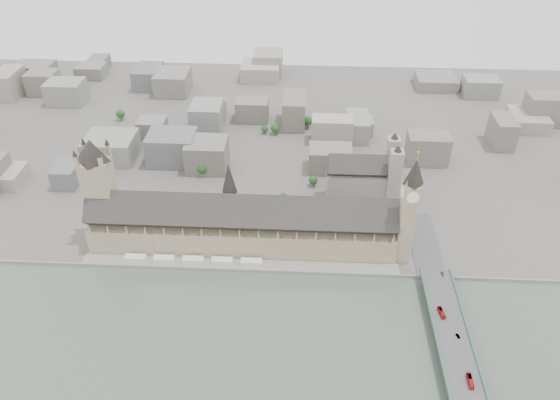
{
  "coord_description": "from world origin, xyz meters",
  "views": [
    {
      "loc": [
        52.67,
        -352.29,
        314.4
      ],
      "look_at": [
        31.83,
        40.97,
        35.44
      ],
      "focal_mm": 35.0,
      "sensor_mm": 36.0,
      "label": 1
    }
  ],
  "objects_px": {
    "palace_of_westminster": "(242,225)",
    "car_silver": "(458,336)",
    "westminster_abbey": "(364,179)",
    "car_approach": "(443,274)",
    "red_bus_north": "(442,313)",
    "elizabeth_tower": "(410,205)",
    "westminster_bridge": "(452,344)",
    "victoria_tower": "(99,186)",
    "red_bus_south": "(470,381)"
  },
  "relations": [
    {
      "from": "red_bus_south",
      "to": "car_silver",
      "type": "distance_m",
      "value": 38.44
    },
    {
      "from": "elizabeth_tower",
      "to": "red_bus_north",
      "type": "distance_m",
      "value": 87.98
    },
    {
      "from": "westminster_abbey",
      "to": "westminster_bridge",
      "type": "bearing_deg",
      "value": -74.36
    },
    {
      "from": "palace_of_westminster",
      "to": "red_bus_north",
      "type": "relative_size",
      "value": 22.9
    },
    {
      "from": "victoria_tower",
      "to": "palace_of_westminster",
      "type": "bearing_deg",
      "value": -2.96
    },
    {
      "from": "car_approach",
      "to": "car_silver",
      "type": "bearing_deg",
      "value": -94.69
    },
    {
      "from": "red_bus_south",
      "to": "car_approach",
      "type": "relative_size",
      "value": 2.3
    },
    {
      "from": "car_approach",
      "to": "westminster_abbey",
      "type": "bearing_deg",
      "value": 112.37
    },
    {
      "from": "westminster_abbey",
      "to": "car_silver",
      "type": "bearing_deg",
      "value": -73.15
    },
    {
      "from": "elizabeth_tower",
      "to": "red_bus_south",
      "type": "distance_m",
      "value": 142.15
    },
    {
      "from": "westminster_bridge",
      "to": "victoria_tower",
      "type": "bearing_deg",
      "value": 158.22
    },
    {
      "from": "red_bus_north",
      "to": "car_approach",
      "type": "height_order",
      "value": "red_bus_north"
    },
    {
      "from": "car_approach",
      "to": "palace_of_westminster",
      "type": "bearing_deg",
      "value": 162.86
    },
    {
      "from": "westminster_abbey",
      "to": "palace_of_westminster",
      "type": "bearing_deg",
      "value": -145.83
    },
    {
      "from": "palace_of_westminster",
      "to": "elizabeth_tower",
      "type": "height_order",
      "value": "elizabeth_tower"
    },
    {
      "from": "car_silver",
      "to": "palace_of_westminster",
      "type": "bearing_deg",
      "value": 130.05
    },
    {
      "from": "westminster_bridge",
      "to": "red_bus_north",
      "type": "relative_size",
      "value": 28.09
    },
    {
      "from": "red_bus_south",
      "to": "car_silver",
      "type": "bearing_deg",
      "value": 90.62
    },
    {
      "from": "red_bus_north",
      "to": "car_silver",
      "type": "relative_size",
      "value": 2.72
    },
    {
      "from": "elizabeth_tower",
      "to": "red_bus_north",
      "type": "relative_size",
      "value": 9.29
    },
    {
      "from": "palace_of_westminster",
      "to": "red_bus_north",
      "type": "bearing_deg",
      "value": -28.01
    },
    {
      "from": "westminster_bridge",
      "to": "car_approach",
      "type": "xyz_separation_m",
      "value": [
        4.98,
        66.35,
        5.89
      ]
    },
    {
      "from": "westminster_abbey",
      "to": "car_approach",
      "type": "relative_size",
      "value": 12.9
    },
    {
      "from": "palace_of_westminster",
      "to": "red_bus_north",
      "type": "height_order",
      "value": "palace_of_westminster"
    },
    {
      "from": "elizabeth_tower",
      "to": "westminster_bridge",
      "type": "height_order",
      "value": "elizabeth_tower"
    },
    {
      "from": "elizabeth_tower",
      "to": "westminster_bridge",
      "type": "xyz_separation_m",
      "value": [
        24.0,
        -95.5,
        -52.96
      ]
    },
    {
      "from": "westminster_bridge",
      "to": "red_bus_north",
      "type": "bearing_deg",
      "value": 100.31
    },
    {
      "from": "red_bus_north",
      "to": "car_silver",
      "type": "distance_m",
      "value": 22.45
    },
    {
      "from": "elizabeth_tower",
      "to": "westminster_abbey",
      "type": "height_order",
      "value": "elizabeth_tower"
    },
    {
      "from": "elizabeth_tower",
      "to": "victoria_tower",
      "type": "xyz_separation_m",
      "value": [
        -260.0,
        18.0,
        -2.88
      ]
    },
    {
      "from": "westminster_abbey",
      "to": "red_bus_south",
      "type": "bearing_deg",
      "value": -76.07
    },
    {
      "from": "elizabeth_tower",
      "to": "westminster_abbey",
      "type": "bearing_deg",
      "value": 107.29
    },
    {
      "from": "palace_of_westminster",
      "to": "car_silver",
      "type": "bearing_deg",
      "value": -32.38
    },
    {
      "from": "westminster_abbey",
      "to": "car_silver",
      "type": "distance_m",
      "value": 188.87
    },
    {
      "from": "car_silver",
      "to": "westminster_abbey",
      "type": "bearing_deg",
      "value": 89.28
    },
    {
      "from": "victoria_tower",
      "to": "westminster_abbey",
      "type": "xyz_separation_m",
      "value": [
        232.92,
        69.0,
        -30.12
      ]
    },
    {
      "from": "red_bus_south",
      "to": "car_approach",
      "type": "height_order",
      "value": "red_bus_south"
    },
    {
      "from": "victoria_tower",
      "to": "red_bus_north",
      "type": "distance_m",
      "value": 297.13
    },
    {
      "from": "palace_of_westminster",
      "to": "red_bus_north",
      "type": "distance_m",
      "value": 179.02
    },
    {
      "from": "car_silver",
      "to": "victoria_tower",
      "type": "bearing_deg",
      "value": 141.27
    },
    {
      "from": "elizabeth_tower",
      "to": "victoria_tower",
      "type": "relative_size",
      "value": 1.07
    },
    {
      "from": "palace_of_westminster",
      "to": "car_silver",
      "type": "xyz_separation_m",
      "value": [
        165.53,
        -104.95,
        -11.75
      ]
    },
    {
      "from": "palace_of_westminster",
      "to": "red_bus_south",
      "type": "bearing_deg",
      "value": -40.96
    },
    {
      "from": "westminster_abbey",
      "to": "car_approach",
      "type": "xyz_separation_m",
      "value": [
        56.06,
        -116.15,
        -14.07
      ]
    },
    {
      "from": "car_approach",
      "to": "westminster_bridge",
      "type": "bearing_deg",
      "value": -97.69
    },
    {
      "from": "victoria_tower",
      "to": "car_approach",
      "type": "distance_m",
      "value": 296.12
    },
    {
      "from": "car_approach",
      "to": "red_bus_south",
      "type": "bearing_deg",
      "value": -94.41
    },
    {
      "from": "red_bus_north",
      "to": "car_approach",
      "type": "bearing_deg",
      "value": 69.29
    },
    {
      "from": "red_bus_north",
      "to": "westminster_abbey",
      "type": "bearing_deg",
      "value": 97.77
    },
    {
      "from": "red_bus_south",
      "to": "elizabeth_tower",
      "type": "bearing_deg",
      "value": 102.82
    }
  ]
}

